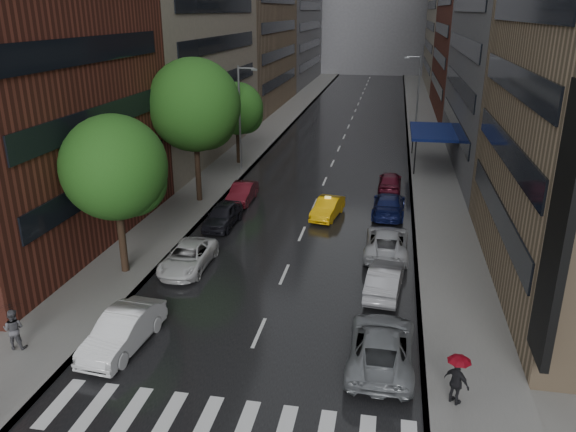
% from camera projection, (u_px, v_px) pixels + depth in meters
% --- Properties ---
extents(ground, '(220.00, 220.00, 0.00)m').
position_uv_depth(ground, '(235.00, 389.00, 21.37)').
color(ground, gray).
rests_on(ground, ground).
extents(road, '(14.00, 140.00, 0.01)m').
position_uv_depth(road, '(347.00, 130.00, 67.50)').
color(road, black).
rests_on(road, ground).
extents(sidewalk_left, '(4.00, 140.00, 0.15)m').
position_uv_depth(sidewalk_left, '(274.00, 126.00, 69.02)').
color(sidewalk_left, gray).
rests_on(sidewalk_left, ground).
extents(sidewalk_right, '(4.00, 140.00, 0.15)m').
position_uv_depth(sidewalk_right, '(424.00, 132.00, 65.93)').
color(sidewalk_right, gray).
rests_on(sidewalk_right, ground).
extents(crosswalk, '(13.15, 2.80, 0.01)m').
position_uv_depth(crosswalk, '(225.00, 425.00, 19.49)').
color(crosswalk, silver).
rests_on(crosswalk, ground).
extents(tree_near, '(5.47, 5.47, 8.71)m').
position_uv_depth(tree_near, '(114.00, 168.00, 28.73)').
color(tree_near, '#382619').
rests_on(tree_near, ground).
extents(tree_mid, '(6.61, 6.61, 10.54)m').
position_uv_depth(tree_mid, '(194.00, 105.00, 39.71)').
color(tree_mid, '#382619').
rests_on(tree_mid, ground).
extents(tree_far, '(4.73, 4.73, 7.54)m').
position_uv_depth(tree_far, '(237.00, 109.00, 50.76)').
color(tree_far, '#382619').
rests_on(tree_far, ground).
extents(taxi, '(2.14, 4.34, 1.37)m').
position_uv_depth(taxi, '(328.00, 208.00, 38.82)').
color(taxi, '#FFB60D').
rests_on(taxi, ground).
extents(parked_cars_left, '(2.28, 24.32, 1.60)m').
position_uv_depth(parked_cars_left, '(198.00, 244.00, 32.68)').
color(parked_cars_left, white).
rests_on(parked_cars_left, ground).
extents(parked_cars_right, '(2.66, 28.92, 1.57)m').
position_uv_depth(parked_cars_right, '(387.00, 245.00, 32.52)').
color(parked_cars_right, slate).
rests_on(parked_cars_right, ground).
extents(ped_black_umbrella, '(0.98, 0.98, 2.09)m').
position_uv_depth(ped_black_umbrella, '(12.00, 322.00, 23.28)').
color(ped_black_umbrella, '#535257').
rests_on(ped_black_umbrella, sidewalk_left).
extents(ped_red_umbrella, '(1.05, 0.99, 2.01)m').
position_uv_depth(ped_red_umbrella, '(458.00, 375.00, 19.97)').
color(ped_red_umbrella, black).
rests_on(ped_red_umbrella, sidewalk_right).
extents(street_lamp_left, '(1.74, 0.22, 9.00)m').
position_uv_depth(street_lamp_left, '(240.00, 116.00, 48.69)').
color(street_lamp_left, gray).
rests_on(street_lamp_left, sidewalk_left).
extents(street_lamp_right, '(1.74, 0.22, 9.00)m').
position_uv_depth(street_lamp_right, '(417.00, 96.00, 59.87)').
color(street_lamp_right, gray).
rests_on(street_lamp_right, sidewalk_right).
extents(awning, '(4.00, 8.00, 3.12)m').
position_uv_depth(awning, '(433.00, 132.00, 51.04)').
color(awning, navy).
rests_on(awning, sidewalk_right).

